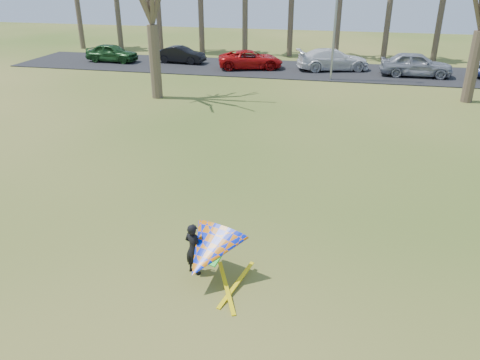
% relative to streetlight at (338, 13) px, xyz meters
% --- Properties ---
extents(ground, '(100.00, 100.00, 0.00)m').
position_rel_streetlight_xyz_m(ground, '(-2.16, -22.00, -4.46)').
color(ground, '#265211').
rests_on(ground, ground).
extents(parking_strip, '(46.00, 7.00, 0.06)m').
position_rel_streetlight_xyz_m(parking_strip, '(-2.16, 3.00, -4.43)').
color(parking_strip, black).
rests_on(parking_strip, ground).
extents(streetlight, '(2.28, 0.18, 8.00)m').
position_rel_streetlight_xyz_m(streetlight, '(0.00, 0.00, 0.00)').
color(streetlight, gray).
rests_on(streetlight, ground).
extents(car_0, '(4.29, 1.87, 1.44)m').
position_rel_streetlight_xyz_m(car_0, '(-18.00, 2.87, -3.68)').
color(car_0, '#1C461D').
rests_on(car_0, parking_strip).
extents(car_1, '(4.04, 1.68, 1.30)m').
position_rel_streetlight_xyz_m(car_1, '(-12.31, 3.60, -3.75)').
color(car_1, black).
rests_on(car_1, parking_strip).
extents(car_2, '(5.33, 3.50, 1.36)m').
position_rel_streetlight_xyz_m(car_2, '(-6.35, 2.57, -3.72)').
color(car_2, '#B30E0E').
rests_on(car_2, parking_strip).
extents(car_3, '(5.76, 3.62, 1.56)m').
position_rel_streetlight_xyz_m(car_3, '(-0.19, 3.39, -3.63)').
color(car_3, silver).
rests_on(car_3, parking_strip).
extents(car_4, '(4.94, 2.01, 1.68)m').
position_rel_streetlight_xyz_m(car_4, '(5.65, 2.43, -3.56)').
color(car_4, gray).
rests_on(car_4, parking_strip).
extents(kite_flyer, '(2.13, 2.39, 2.02)m').
position_rel_streetlight_xyz_m(kite_flyer, '(-2.16, -23.75, -3.63)').
color(kite_flyer, black).
rests_on(kite_flyer, ground).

